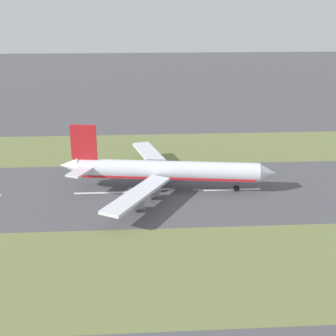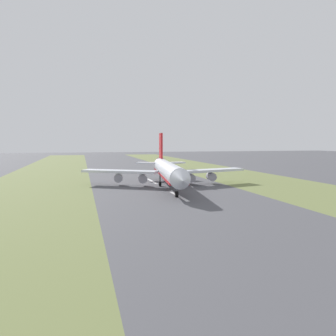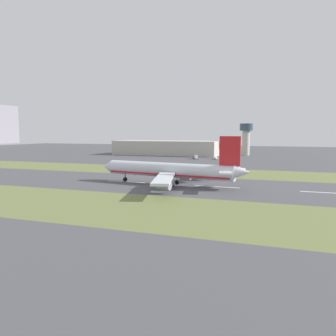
{
  "view_description": "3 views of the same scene",
  "coord_description": "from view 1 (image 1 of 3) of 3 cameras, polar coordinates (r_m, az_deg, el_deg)",
  "views": [
    {
      "loc": [
        133.49,
        -3.88,
        55.98
      ],
      "look_at": [
        -1.81,
        4.56,
        7.0
      ],
      "focal_mm": 50.0,
      "sensor_mm": 36.0,
      "label": 1
    },
    {
      "loc": [
        28.26,
        118.34,
        16.49
      ],
      "look_at": [
        -1.81,
        4.56,
        7.0
      ],
      "focal_mm": 35.0,
      "sensor_mm": 36.0,
      "label": 2
    },
    {
      "loc": [
        -128.41,
        -39.01,
        21.71
      ],
      "look_at": [
        -1.81,
        4.56,
        7.0
      ],
      "focal_mm": 35.0,
      "sensor_mm": 36.0,
      "label": 3
    }
  ],
  "objects": [
    {
      "name": "airplane_main_jet",
      "position": [
        144.62,
        -0.75,
        -0.35
      ],
      "size": [
        63.53,
        67.12,
        20.2
      ],
      "color": "silver",
      "rests_on": "ground"
    },
    {
      "name": "grass_median_east",
      "position": [
        104.78,
        -0.92,
        -12.43
      ],
      "size": [
        40.0,
        600.0,
        0.01
      ],
      "primitive_type": "cube",
      "color": "olive",
      "rests_on": "ground"
    },
    {
      "name": "centreline_dash_far",
      "position": [
        147.52,
        7.83,
        -2.63
      ],
      "size": [
        1.2,
        18.0,
        0.01
      ],
      "primitive_type": "cube",
      "color": "silver",
      "rests_on": "ground"
    },
    {
      "name": "ground_plane",
      "position": [
        144.8,
        -1.76,
        -2.89
      ],
      "size": [
        800.0,
        800.0,
        0.0
      ],
      "primitive_type": "plane",
      "color": "#4C4C51"
    },
    {
      "name": "centreline_dash_mid",
      "position": [
        145.21,
        -7.87,
        -3.01
      ],
      "size": [
        1.2,
        18.0,
        0.01
      ],
      "primitive_type": "cube",
      "color": "silver",
      "rests_on": "ground"
    },
    {
      "name": "grass_median_west",
      "position": [
        187.1,
        -2.22,
        2.44
      ],
      "size": [
        40.0,
        600.0,
        0.01
      ],
      "primitive_type": "cube",
      "color": "olive",
      "rests_on": "ground"
    }
  ]
}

